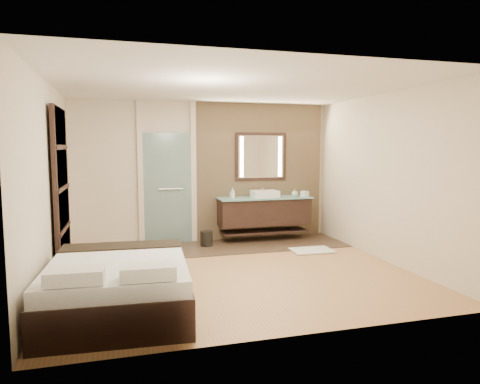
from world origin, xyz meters
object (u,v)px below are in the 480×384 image
object	(u,v)px
bed	(119,286)
waste_bin	(207,239)
mirror_unit	(261,157)
vanity	(264,211)

from	to	relation	value
bed	waste_bin	distance (m)	3.27
mirror_unit	waste_bin	world-z (taller)	mirror_unit
bed	waste_bin	xyz separation A→B (m)	(1.55, 2.87, -0.16)
mirror_unit	vanity	bearing A→B (deg)	-90.00
vanity	bed	world-z (taller)	vanity
bed	waste_bin	bearing A→B (deg)	64.94
bed	waste_bin	world-z (taller)	bed
mirror_unit	waste_bin	bearing A→B (deg)	-159.86
mirror_unit	waste_bin	size ratio (longest dim) A/B	3.70
mirror_unit	bed	world-z (taller)	mirror_unit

